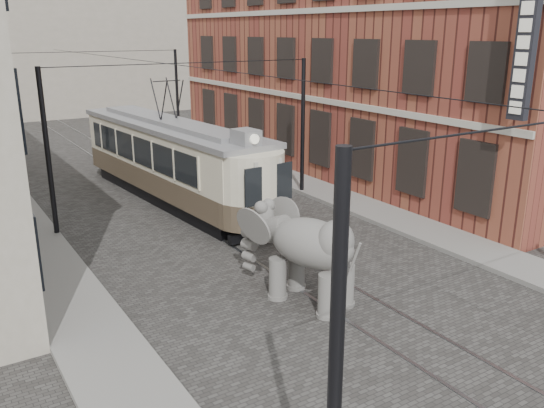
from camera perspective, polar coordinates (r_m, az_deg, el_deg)
ground at (r=18.66m, az=0.49°, el=-5.48°), size 120.00×120.00×0.00m
tram_rails at (r=18.65m, az=0.49°, el=-5.45°), size 1.54×80.00×0.02m
sidewalk_right at (r=22.24m, az=13.62°, el=-2.00°), size 2.00×60.00×0.15m
sidewalk_left at (r=16.38m, az=-19.32°, el=-9.58°), size 2.00×60.00×0.15m
brick_building at (r=31.09m, az=8.94°, el=14.72°), size 8.00×26.00×12.00m
distant_block at (r=55.29m, az=-23.39°, el=15.55°), size 28.00×10.00×14.00m
catenary at (r=21.92m, az=-7.05°, el=6.01°), size 11.00×30.20×6.00m
tram at (r=24.83m, az=-10.20°, el=6.19°), size 3.74×13.23×5.18m
elephant at (r=15.37m, az=3.98°, el=-5.32°), size 3.54×4.79×2.62m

